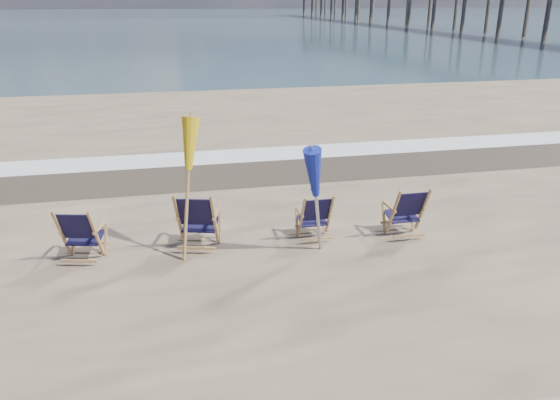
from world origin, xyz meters
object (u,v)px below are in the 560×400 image
(beach_chair_2, at_px, (330,216))
(umbrella_blue, at_px, (318,173))
(umbrella_yellow, at_px, (184,152))
(beach_chair_1, at_px, (214,222))
(beach_chair_0, at_px, (96,236))
(beach_chair_3, at_px, (423,211))

(beach_chair_2, relative_size, umbrella_blue, 0.46)
(umbrella_yellow, bearing_deg, beach_chair_1, 3.58)
(beach_chair_2, height_order, umbrella_yellow, umbrella_yellow)
(beach_chair_2, relative_size, umbrella_yellow, 0.39)
(umbrella_yellow, bearing_deg, umbrella_blue, -12.89)
(beach_chair_0, relative_size, umbrella_yellow, 0.43)
(beach_chair_0, bearing_deg, beach_chair_1, -164.44)
(beach_chair_0, relative_size, beach_chair_3, 1.00)
(beach_chair_0, bearing_deg, beach_chair_2, -164.60)
(umbrella_yellow, bearing_deg, beach_chair_2, 1.66)
(beach_chair_3, relative_size, umbrella_blue, 0.51)
(beach_chair_1, height_order, beach_chair_3, beach_chair_1)
(beach_chair_3, bearing_deg, beach_chair_1, -3.13)
(beach_chair_2, xyz_separation_m, umbrella_yellow, (-2.48, -0.07, 1.35))
(beach_chair_1, bearing_deg, beach_chair_3, -167.20)
(beach_chair_1, bearing_deg, beach_chair_0, 17.37)
(beach_chair_2, xyz_separation_m, beach_chair_3, (1.67, -0.24, 0.05))
(beach_chair_3, distance_m, umbrella_blue, 2.31)
(beach_chair_0, xyz_separation_m, beach_chair_1, (1.92, 0.05, 0.05))
(beach_chair_1, distance_m, beach_chair_2, 2.05)
(beach_chair_0, distance_m, umbrella_blue, 3.73)
(beach_chair_2, bearing_deg, umbrella_yellow, 1.34)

